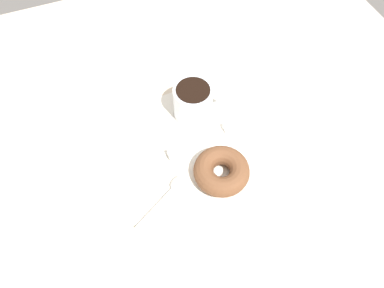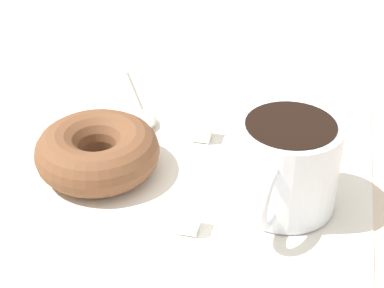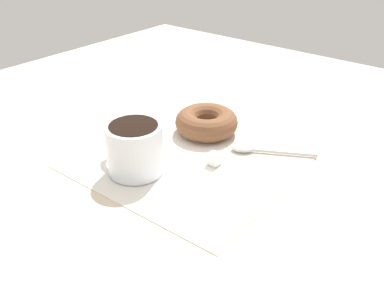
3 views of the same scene
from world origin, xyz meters
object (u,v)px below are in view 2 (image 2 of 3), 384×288
Objects in this scene: sugar_cube at (202,130)px; sugar_cube_extra at (188,221)px; coffee_cup at (287,164)px; spoon at (140,110)px; donut at (97,151)px.

sugar_cube is 13.16cm from sugar_cube_extra.
coffee_cup reaches higher than spoon.
coffee_cup reaches higher than sugar_cube.
donut reaches higher than sugar_cube.
sugar_cube_extra is at bearing 36.16° from coffee_cup.
spoon is (15.77, -10.90, -3.51)cm from coffee_cup.
sugar_cube is at bearing -42.76° from coffee_cup.
donut is (16.34, -0.81, -1.95)cm from coffee_cup.
spoon is 18.23cm from sugar_cube_extra.
coffee_cup is at bearing -143.84° from sugar_cube_extra.
spoon is (-0.56, -10.09, -1.55)cm from donut.
coffee_cup is 1.03× the size of donut.
coffee_cup is 12.25cm from sugar_cube.
sugar_cube_extra is at bearing 148.89° from donut.
donut is at bearing -2.86° from coffee_cup.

